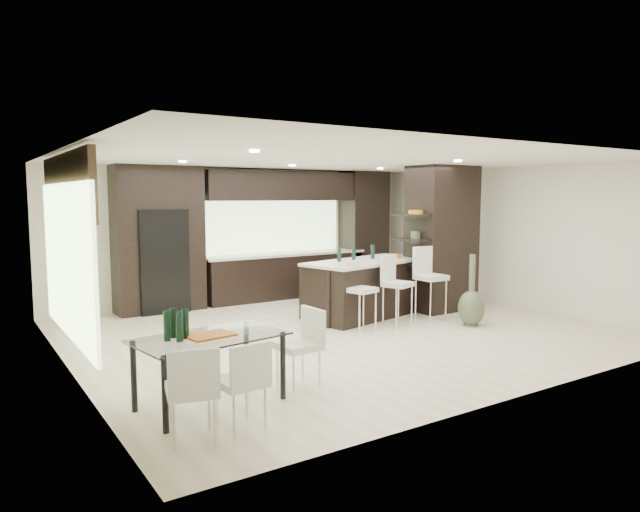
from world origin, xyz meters
TOP-DOWN VIEW (x-y plane):
  - ground at (0.00, 0.00)m, footprint 8.00×8.00m
  - back_wall at (0.00, 3.50)m, footprint 8.00×0.02m
  - left_wall at (-4.00, 0.00)m, footprint 0.02×7.00m
  - right_wall at (4.00, 0.00)m, footprint 0.02×7.00m
  - ceiling at (0.00, 0.00)m, footprint 8.00×7.00m
  - window_left at (-3.96, 0.20)m, footprint 0.04×3.20m
  - window_back at (0.60, 3.46)m, footprint 3.40×0.04m
  - stone_accent at (-3.93, 0.20)m, footprint 0.08×3.00m
  - ceiling_spots at (0.00, 0.25)m, footprint 4.00×3.00m
  - back_cabinetry at (0.50, 3.17)m, footprint 6.80×0.68m
  - refrigerator at (-1.90, 3.12)m, footprint 0.90×0.68m
  - partition_column at (2.60, 0.40)m, footprint 1.20×0.80m
  - kitchen_island at (1.06, 0.69)m, footprint 2.60×1.56m
  - stool_left at (0.31, -0.13)m, footprint 0.48×0.48m
  - stool_mid at (1.06, -0.14)m, footprint 0.52×0.52m
  - stool_right at (1.80, -0.16)m, footprint 0.46×0.46m
  - bench at (1.34, 2.06)m, footprint 1.31×0.87m
  - floor_vase at (2.01, -0.89)m, footprint 0.49×0.49m
  - dining_table at (-2.99, -1.92)m, footprint 1.60×1.04m
  - chair_near at (-2.99, -2.63)m, footprint 0.45×0.45m
  - chair_far at (-3.46, -2.64)m, footprint 0.53×0.53m
  - chair_end at (-1.94, -1.92)m, footprint 0.45×0.45m

SIDE VIEW (x-z plane):
  - ground at x=0.00m, z-range 0.00..0.00m
  - bench at x=1.34m, z-range 0.00..0.47m
  - dining_table at x=-2.99m, z-range 0.00..0.72m
  - chair_near at x=-2.99m, z-range 0.00..0.77m
  - chair_far at x=-3.46m, z-range 0.00..0.80m
  - chair_end at x=-1.94m, z-range 0.00..0.81m
  - stool_left at x=0.31m, z-range 0.00..0.90m
  - stool_mid at x=1.06m, z-range 0.00..0.94m
  - kitchen_island at x=1.06m, z-range 0.00..1.01m
  - stool_right at x=1.80m, z-range 0.00..1.02m
  - floor_vase at x=2.01m, z-range 0.00..1.19m
  - refrigerator at x=-1.90m, z-range 0.00..1.90m
  - back_wall at x=0.00m, z-range 0.00..2.70m
  - left_wall at x=-4.00m, z-range 0.00..2.70m
  - right_wall at x=4.00m, z-range 0.00..2.70m
  - window_left at x=-3.96m, z-range 0.40..2.30m
  - back_cabinetry at x=0.50m, z-range 0.00..2.70m
  - partition_column at x=2.60m, z-range 0.00..2.70m
  - window_back at x=0.60m, z-range 0.95..2.15m
  - stone_accent at x=-3.93m, z-range 1.85..2.65m
  - ceiling_spots at x=0.00m, z-range 2.67..2.69m
  - ceiling at x=0.00m, z-range 2.69..2.71m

